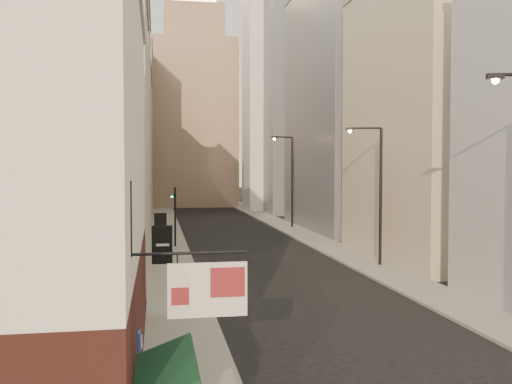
{
  "coord_description": "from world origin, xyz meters",
  "views": [
    {
      "loc": [
        -7.49,
        -8.32,
        6.61
      ],
      "look_at": [
        -2.48,
        20.34,
        5.35
      ],
      "focal_mm": 40.0,
      "sensor_mm": 36.0,
      "label": 1
    }
  ],
  "objects_px": {
    "white_tower": "(271,89)",
    "streetlamp_mid": "(377,187)",
    "streetlamp_far": "(290,176)",
    "clock_tower": "(194,104)",
    "traffic_light_left": "(175,204)"
  },
  "relations": [
    {
      "from": "clock_tower",
      "to": "traffic_light_left",
      "type": "bearing_deg",
      "value": -95.37
    },
    {
      "from": "white_tower",
      "to": "streetlamp_mid",
      "type": "bearing_deg",
      "value": -93.55
    },
    {
      "from": "streetlamp_mid",
      "to": "traffic_light_left",
      "type": "relative_size",
      "value": 1.85
    },
    {
      "from": "clock_tower",
      "to": "streetlamp_far",
      "type": "bearing_deg",
      "value": -79.05
    },
    {
      "from": "white_tower",
      "to": "traffic_light_left",
      "type": "xyz_separation_m",
      "value": [
        -16.02,
        -39.38,
        -14.97
      ]
    },
    {
      "from": "traffic_light_left",
      "to": "streetlamp_far",
      "type": "bearing_deg",
      "value": -134.29
    },
    {
      "from": "white_tower",
      "to": "streetlamp_mid",
      "type": "distance_m",
      "value": 52.49
    },
    {
      "from": "streetlamp_mid",
      "to": "traffic_light_left",
      "type": "bearing_deg",
      "value": 151.03
    },
    {
      "from": "white_tower",
      "to": "traffic_light_left",
      "type": "bearing_deg",
      "value": -112.14
    },
    {
      "from": "clock_tower",
      "to": "white_tower",
      "type": "xyz_separation_m",
      "value": [
        11.0,
        -14.0,
        0.97
      ]
    },
    {
      "from": "streetlamp_far",
      "to": "traffic_light_left",
      "type": "xyz_separation_m",
      "value": [
        -12.79,
        -13.2,
        -2.04
      ]
    },
    {
      "from": "white_tower",
      "to": "streetlamp_far",
      "type": "height_order",
      "value": "white_tower"
    },
    {
      "from": "streetlamp_far",
      "to": "traffic_light_left",
      "type": "distance_m",
      "value": 18.5
    },
    {
      "from": "white_tower",
      "to": "streetlamp_far",
      "type": "bearing_deg",
      "value": -97.03
    },
    {
      "from": "white_tower",
      "to": "streetlamp_mid",
      "type": "xyz_separation_m",
      "value": [
        -3.14,
        -50.67,
        -13.32
      ]
    }
  ]
}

